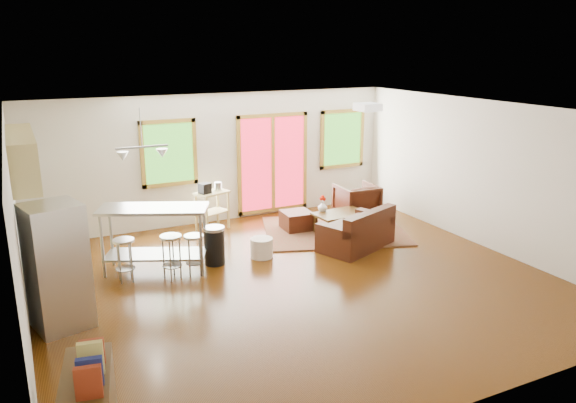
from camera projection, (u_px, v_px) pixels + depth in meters
name	position (u px, v px, depth m)	size (l,w,h in m)	color
floor	(297.00, 282.00, 8.63)	(7.50, 7.00, 0.02)	#331904
ceiling	(297.00, 111.00, 7.93)	(7.50, 7.00, 0.02)	silver
back_wall	(218.00, 158.00, 11.31)	(7.50, 0.02, 2.60)	beige
left_wall	(16.00, 237.00, 6.68)	(0.02, 7.00, 2.60)	beige
right_wall	(487.00, 175.00, 9.88)	(0.02, 7.00, 2.60)	beige
front_wall	(468.00, 289.00, 5.24)	(7.50, 0.02, 2.60)	beige
window_left	(169.00, 153.00, 10.79)	(1.10, 0.05, 1.30)	#285F19
french_doors	(273.00, 163.00, 11.83)	(1.60, 0.05, 2.10)	red
window_right	(342.00, 139.00, 12.45)	(1.10, 0.05, 1.30)	#285F19
rug	(334.00, 231.00, 10.94)	(2.66, 2.05, 0.03)	#465931
loveseat	(358.00, 233.00, 9.97)	(1.56, 1.22, 0.73)	black
coffee_table	(340.00, 215.00, 10.78)	(1.05, 0.68, 0.40)	#33210C
armchair	(357.00, 200.00, 11.68)	(0.78, 0.73, 0.80)	black
ottoman	(297.00, 221.00, 10.99)	(0.55, 0.55, 0.37)	black
pouf	(262.00, 248.00, 9.57)	(0.38, 0.38, 0.34)	silver
vase	(323.00, 205.00, 10.84)	(0.24, 0.24, 0.31)	silver
cabinets	(37.00, 224.00, 8.36)	(0.64, 2.24, 2.30)	tan
refrigerator	(58.00, 267.00, 7.05)	(0.79, 0.78, 1.63)	#B7BABC
island	(154.00, 227.00, 8.84)	(1.80, 1.30, 1.06)	#B7BABC
cup	(172.00, 206.00, 9.00)	(0.12, 0.10, 0.12)	silver
bar_stool_a	(124.00, 250.00, 8.50)	(0.33, 0.33, 0.68)	#B7BABC
bar_stool_b	(171.00, 247.00, 8.60)	(0.43, 0.43, 0.70)	#B7BABC
bar_stool_c	(194.00, 245.00, 8.75)	(0.38, 0.38, 0.66)	#B7BABC
trash_can	(214.00, 245.00, 9.24)	(0.43, 0.43, 0.64)	black
kitchen_cart	(211.00, 197.00, 10.86)	(0.74, 0.60, 0.97)	tan
ceiling_flush	(368.00, 107.00, 9.15)	(0.35, 0.35, 0.12)	white
pendant_light	(143.00, 154.00, 8.60)	(0.80, 0.18, 0.79)	gray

